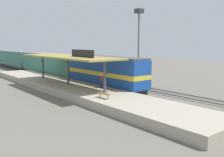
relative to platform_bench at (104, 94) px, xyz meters
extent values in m
plane|color=#666056|center=(8.00, 9.71, -1.34)|extent=(120.00, 120.00, 0.00)
cube|color=#565249|center=(6.00, 9.71, -1.32)|extent=(3.20, 110.00, 0.04)
cube|color=gray|center=(5.28, 9.71, -1.26)|extent=(0.10, 110.00, 0.16)
cube|color=gray|center=(6.72, 9.71, -1.26)|extent=(0.10, 110.00, 0.16)
cube|color=#565249|center=(10.60, 9.71, -1.32)|extent=(3.20, 110.00, 0.04)
cube|color=gray|center=(9.88, 9.71, -1.26)|extent=(0.10, 110.00, 0.16)
cube|color=gray|center=(11.32, 9.71, -1.26)|extent=(0.10, 110.00, 0.16)
cube|color=#A89E89|center=(1.40, 9.71, -0.89)|extent=(6.00, 44.00, 0.90)
cylinder|color=#47474C|center=(1.40, 1.71, 1.36)|extent=(0.28, 0.28, 3.60)
cylinder|color=#47474C|center=(1.40, 9.71, 1.36)|extent=(0.28, 0.28, 3.60)
cylinder|color=#47474C|center=(1.40, 17.71, 1.36)|extent=(0.28, 0.28, 3.60)
cube|color=#A38E3D|center=(1.40, 9.71, 3.26)|extent=(5.20, 18.00, 0.20)
cube|color=black|center=(1.40, 6.11, 3.81)|extent=(0.12, 4.80, 0.90)
cylinder|color=#333338|center=(0.00, -0.65, -0.23)|extent=(0.07, 0.07, 0.42)
cylinder|color=#333338|center=(0.00, 0.65, -0.23)|extent=(0.07, 0.07, 0.42)
cube|color=brown|center=(0.00, 0.00, 0.02)|extent=(0.44, 1.70, 0.08)
cube|color=#28282D|center=(6.00, 7.62, -0.83)|extent=(2.60, 13.60, 0.70)
cube|color=#19479E|center=(6.00, 7.62, 1.27)|extent=(2.90, 14.40, 3.50)
cube|color=#47474C|center=(6.00, 7.62, 3.14)|extent=(2.78, 14.11, 0.24)
cube|color=yellow|center=(6.00, 7.62, 1.00)|extent=(2.93, 14.43, 0.56)
cube|color=#28282D|center=(6.00, 25.62, -0.83)|extent=(2.60, 19.20, 0.70)
cube|color=#2D6B56|center=(6.00, 25.62, 1.17)|extent=(2.90, 20.00, 3.30)
cube|color=slate|center=(6.00, 25.62, 2.94)|extent=(2.78, 19.60, 0.24)
cube|color=#28282D|center=(6.00, 46.42, -0.83)|extent=(2.60, 19.20, 0.70)
cube|color=#2D6B56|center=(6.00, 46.42, 1.17)|extent=(2.90, 20.00, 3.30)
cube|color=slate|center=(6.00, 46.42, 2.94)|extent=(2.78, 19.60, 0.24)
cylinder|color=slate|center=(13.80, 9.00, 4.16)|extent=(0.28, 0.28, 11.00)
cube|color=#333338|center=(13.80, 9.00, 10.01)|extent=(1.10, 1.10, 0.70)
cylinder|color=navy|center=(3.20, 4.91, -0.02)|extent=(0.16, 0.16, 0.84)
cylinder|color=navy|center=(3.38, 4.91, -0.02)|extent=(0.16, 0.16, 0.84)
cylinder|color=maroon|center=(3.29, 4.91, 0.72)|extent=(0.34, 0.34, 0.64)
sphere|color=tan|center=(3.29, 4.91, 1.15)|extent=(0.23, 0.23, 0.23)
camera|label=1|loc=(-14.98, -19.77, 5.05)|focal=40.42mm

